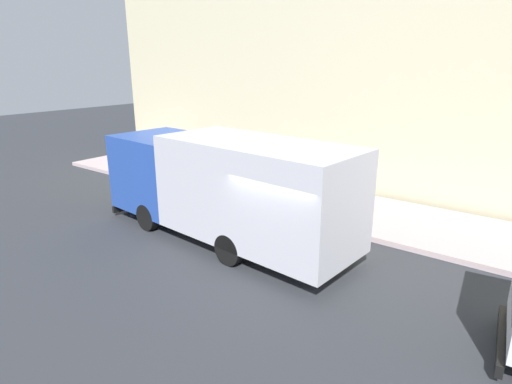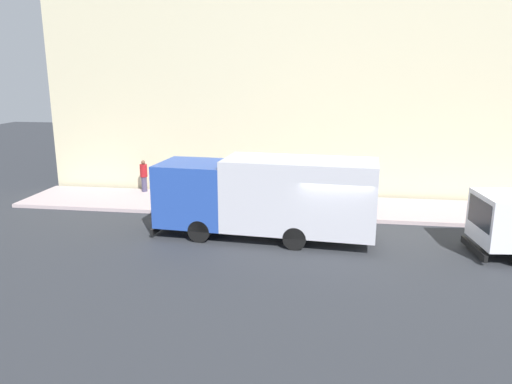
{
  "view_description": "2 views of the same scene",
  "coord_description": "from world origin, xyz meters",
  "px_view_note": "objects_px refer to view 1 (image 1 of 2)",
  "views": [
    {
      "loc": [
        -8.18,
        -5.13,
        5.09
      ],
      "look_at": [
        0.63,
        1.46,
        1.67
      ],
      "focal_mm": 29.55,
      "sensor_mm": 36.0,
      "label": 1
    },
    {
      "loc": [
        -17.15,
        0.34,
        6.24
      ],
      "look_at": [
        1.14,
        3.08,
        1.65
      ],
      "focal_mm": 34.16,
      "sensor_mm": 36.0,
      "label": 2
    }
  ],
  "objects_px": {
    "pedestrian_third": "(191,148)",
    "street_sign_post": "(273,171)",
    "pedestrian_standing": "(215,153)",
    "large_utility_truck": "(224,185)",
    "pedestrian_walking": "(212,166)"
  },
  "relations": [
    {
      "from": "large_utility_truck",
      "to": "street_sign_post",
      "type": "bearing_deg",
      "value": 9.58
    },
    {
      "from": "pedestrian_third",
      "to": "street_sign_post",
      "type": "xyz_separation_m",
      "value": [
        -2.85,
        -6.89,
        0.46
      ]
    },
    {
      "from": "street_sign_post",
      "to": "pedestrian_walking",
      "type": "bearing_deg",
      "value": 84.46
    },
    {
      "from": "large_utility_truck",
      "to": "street_sign_post",
      "type": "relative_size",
      "value": 3.87
    },
    {
      "from": "pedestrian_walking",
      "to": "street_sign_post",
      "type": "height_order",
      "value": "street_sign_post"
    },
    {
      "from": "large_utility_truck",
      "to": "street_sign_post",
      "type": "xyz_separation_m",
      "value": [
        2.88,
        0.26,
        -0.21
      ]
    },
    {
      "from": "street_sign_post",
      "to": "pedestrian_third",
      "type": "bearing_deg",
      "value": 67.51
    },
    {
      "from": "large_utility_truck",
      "to": "pedestrian_third",
      "type": "distance_m",
      "value": 9.19
    },
    {
      "from": "large_utility_truck",
      "to": "pedestrian_third",
      "type": "xyz_separation_m",
      "value": [
        5.74,
        7.15,
        -0.68
      ]
    },
    {
      "from": "pedestrian_standing",
      "to": "street_sign_post",
      "type": "bearing_deg",
      "value": -44.39
    },
    {
      "from": "pedestrian_walking",
      "to": "pedestrian_standing",
      "type": "bearing_deg",
      "value": 122.12
    },
    {
      "from": "pedestrian_standing",
      "to": "pedestrian_walking",
      "type": "bearing_deg",
      "value": -68.66
    },
    {
      "from": "large_utility_truck",
      "to": "pedestrian_standing",
      "type": "xyz_separation_m",
      "value": [
        5.28,
        5.13,
        -0.63
      ]
    },
    {
      "from": "large_utility_truck",
      "to": "pedestrian_third",
      "type": "relative_size",
      "value": 5.22
    },
    {
      "from": "pedestrian_walking",
      "to": "street_sign_post",
      "type": "distance_m",
      "value": 3.18
    }
  ]
}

